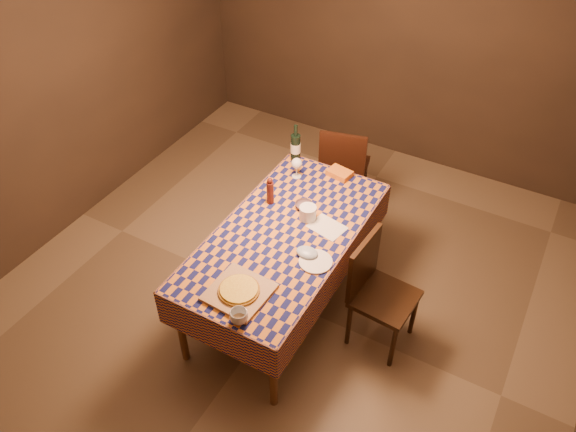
{
  "coord_description": "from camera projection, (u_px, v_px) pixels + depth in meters",
  "views": [
    {
      "loc": [
        1.49,
        -2.61,
        3.57
      ],
      "look_at": [
        0.0,
        0.05,
        0.9
      ],
      "focal_mm": 35.0,
      "sensor_mm": 36.0,
      "label": 1
    }
  ],
  "objects": [
    {
      "name": "bowl",
      "position": [
        304.0,
        206.0,
        4.31
      ],
      "size": [
        0.18,
        0.18,
        0.04
      ],
      "primitive_type": "imported",
      "rotation": [
        0.0,
        0.0,
        -0.42
      ],
      "color": "#654D55",
      "rests_on": "dining_table"
    },
    {
      "name": "pepper_mill",
      "position": [
        270.0,
        191.0,
        4.3
      ],
      "size": [
        0.07,
        0.07,
        0.23
      ],
      "color": "#451510",
      "rests_on": "dining_table"
    },
    {
      "name": "chair_right",
      "position": [
        376.0,
        287.0,
        4.04
      ],
      "size": [
        0.46,
        0.45,
        0.93
      ],
      "color": "black",
      "rests_on": "ground"
    },
    {
      "name": "chair_far",
      "position": [
        343.0,
        165.0,
        5.16
      ],
      "size": [
        0.51,
        0.51,
        0.93
      ],
      "color": "black",
      "rests_on": "ground"
    },
    {
      "name": "takeout_container",
      "position": [
        340.0,
        173.0,
        4.62
      ],
      "size": [
        0.21,
        0.17,
        0.05
      ],
      "primitive_type": "cube",
      "rotation": [
        0.0,
        0.0,
        -0.18
      ],
      "color": "orange",
      "rests_on": "dining_table"
    },
    {
      "name": "pizza",
      "position": [
        239.0,
        290.0,
        3.65
      ],
      "size": [
        0.33,
        0.33,
        0.03
      ],
      "color": "#905D18",
      "rests_on": "cutting_board"
    },
    {
      "name": "flour_patch",
      "position": [
        327.0,
        227.0,
        4.15
      ],
      "size": [
        0.29,
        0.24,
        0.0
      ],
      "primitive_type": "cube",
      "rotation": [
        0.0,
        0.0,
        -0.21
      ],
      "color": "silver",
      "rests_on": "dining_table"
    },
    {
      "name": "flour_bag",
      "position": [
        307.0,
        252.0,
        3.92
      ],
      "size": [
        0.17,
        0.13,
        0.05
      ],
      "primitive_type": "ellipsoid",
      "rotation": [
        0.0,
        0.0,
        -0.05
      ],
      "color": "#9FB4CC",
      "rests_on": "dining_table"
    },
    {
      "name": "white_plate",
      "position": [
        316.0,
        262.0,
        3.88
      ],
      "size": [
        0.29,
        0.29,
        0.01
      ],
      "primitive_type": "cylinder",
      "rotation": [
        0.0,
        0.0,
        -0.27
      ],
      "color": "white",
      "rests_on": "dining_table"
    },
    {
      "name": "tumbler",
      "position": [
        239.0,
        317.0,
        3.47
      ],
      "size": [
        0.15,
        0.15,
        0.09
      ],
      "primitive_type": "imported",
      "rotation": [
        0.0,
        0.0,
        0.37
      ],
      "color": "silver",
      "rests_on": "dining_table"
    },
    {
      "name": "wine_glass",
      "position": [
        297.0,
        164.0,
        4.54
      ],
      "size": [
        0.09,
        0.09,
        0.18
      ],
      "color": "white",
      "rests_on": "dining_table"
    },
    {
      "name": "cutting_board",
      "position": [
        239.0,
        292.0,
        3.66
      ],
      "size": [
        0.4,
        0.4,
        0.02
      ],
      "primitive_type": "cube",
      "rotation": [
        0.0,
        0.0,
        -0.05
      ],
      "color": "#9F744A",
      "rests_on": "dining_table"
    },
    {
      "name": "dining_table",
      "position": [
        285.0,
        241.0,
        4.16
      ],
      "size": [
        0.94,
        1.84,
        0.77
      ],
      "color": "brown",
      "rests_on": "ground"
    },
    {
      "name": "room",
      "position": [
        284.0,
        169.0,
        3.72
      ],
      "size": [
        5.0,
        5.1,
        2.7
      ],
      "color": "brown",
      "rests_on": "ground"
    },
    {
      "name": "deli_tub",
      "position": [
        308.0,
        213.0,
        4.2
      ],
      "size": [
        0.16,
        0.16,
        0.11
      ],
      "primitive_type": "cylinder",
      "rotation": [
        0.0,
        0.0,
        -0.32
      ],
      "color": "white",
      "rests_on": "dining_table"
    },
    {
      "name": "wine_bottle",
      "position": [
        296.0,
        147.0,
        4.73
      ],
      "size": [
        0.1,
        0.1,
        0.34
      ],
      "color": "black",
      "rests_on": "dining_table"
    }
  ]
}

